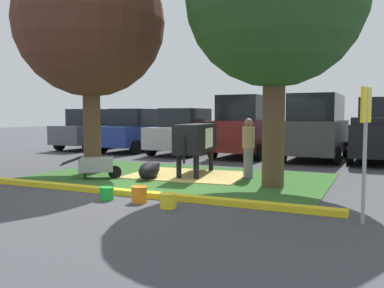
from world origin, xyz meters
The scene contains 19 objects.
ground_plane centered at (0.00, 0.00, 0.00)m, with size 80.00×80.00×0.00m, color #424247.
grass_island centered at (0.11, 1.79, 0.01)m, with size 8.03×5.04×0.02m, color #2D5B23.
curb_yellow centered at (0.11, -0.88, 0.06)m, with size 9.23×0.24×0.12m, color yellow.
hay_bedding centered at (0.21, 2.18, 0.03)m, with size 3.20×2.40×0.04m, color tan.
shade_tree_left centered at (-2.63, 1.51, 4.43)m, with size 4.36×4.36×6.64m.
cow_holstein centered at (0.36, 2.49, 1.07)m, with size 1.05×3.12×1.53m.
calf_lying centered at (-0.50, 1.24, 0.24)m, with size 0.74×1.33×0.48m.
person_handler centered at (1.92, 2.45, 0.89)m, with size 0.34×0.47×1.65m.
wheelbarrow centered at (-1.79, 0.64, 0.39)m, with size 1.47×1.23×0.63m.
parking_sign centered at (4.96, -1.26, 1.55)m, with size 0.15×0.44×2.19m.
bucket_green centered at (0.08, -1.46, 0.14)m, with size 0.31×0.31×0.27m.
bucket_orange centered at (0.82, -1.38, 0.17)m, with size 0.34×0.34×0.33m.
bucket_yellow centered at (1.59, -1.60, 0.15)m, with size 0.33×0.33×0.29m.
sedan_red centered at (-8.11, 8.49, 0.98)m, with size 2.11×4.45×2.02m.
sedan_blue centered at (-5.39, 8.31, 0.98)m, with size 2.11×4.45×2.02m.
sedan_silver centered at (-2.69, 8.08, 0.98)m, with size 2.11×4.45×2.02m.
suv_black centered at (0.13, 8.26, 1.27)m, with size 2.22×4.65×2.52m.
suv_dark_grey centered at (2.95, 8.09, 1.27)m, with size 2.22×4.65×2.52m.
pickup_truck_black centered at (5.31, 8.67, 1.11)m, with size 2.33×5.45×2.42m.
Camera 1 is at (5.16, -8.28, 1.76)m, focal length 38.22 mm.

